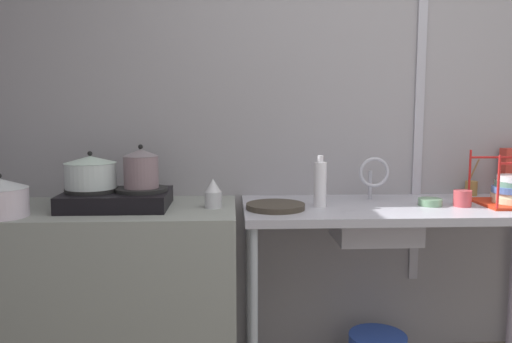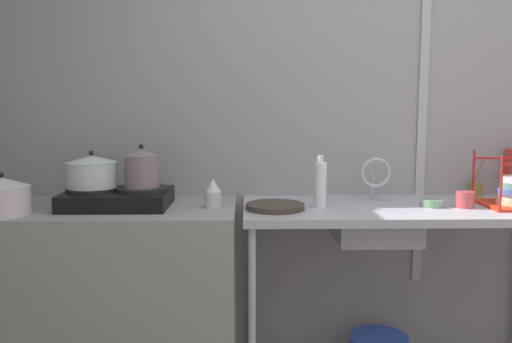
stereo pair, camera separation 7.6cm
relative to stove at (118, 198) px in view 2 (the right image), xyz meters
name	(u,v)px [view 2 (the right image)]	position (x,y,z in m)	size (l,w,h in m)	color
wall_back	(373,116)	(1.36, 0.37, 0.40)	(4.92, 0.10, 2.68)	gray
wall_metal_strip	(423,92)	(1.62, 0.32, 0.53)	(0.05, 0.01, 2.15)	#AAA8B6
counter_concrete	(114,294)	(-0.03, 0.00, -0.50)	(1.24, 0.65, 0.90)	gray
counter_sink	(403,218)	(1.43, 0.00, -0.11)	(1.61, 0.65, 0.90)	#AAA8B6
stove	(118,198)	(0.00, 0.00, 0.00)	(0.51, 0.38, 0.10)	black
pot_on_left_burner	(92,171)	(-0.12, 0.00, 0.13)	(0.25, 0.25, 0.18)	silver
pot_on_right_burner	(142,168)	(0.12, 0.00, 0.15)	(0.17, 0.17, 0.21)	slate
pot_beside_stove	(2,196)	(-0.48, -0.19, 0.04)	(0.25, 0.25, 0.20)	silver
percolator	(213,193)	(0.48, -0.03, 0.02)	(0.09, 0.09, 0.14)	silver
sink_basin	(375,224)	(1.29, -0.02, -0.13)	(0.40, 0.33, 0.18)	#AAA8B6
faucet	(375,174)	(1.32, 0.12, 0.10)	(0.16, 0.09, 0.24)	#AAA8B6
frying_pan	(275,206)	(0.78, -0.07, -0.03)	(0.29, 0.29, 0.03)	#393128
cup_by_rack	(465,199)	(1.72, -0.05, -0.01)	(0.09, 0.09, 0.08)	#C3464C
small_bowl_on_drainboard	(432,203)	(1.57, -0.02, -0.03)	(0.12, 0.12, 0.04)	gray
bottle_by_sink	(320,184)	(1.01, -0.03, 0.07)	(0.06, 0.06, 0.26)	white
utensil_jar	(476,189)	(1.92, 0.27, 0.00)	(0.07, 0.07, 0.21)	olive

